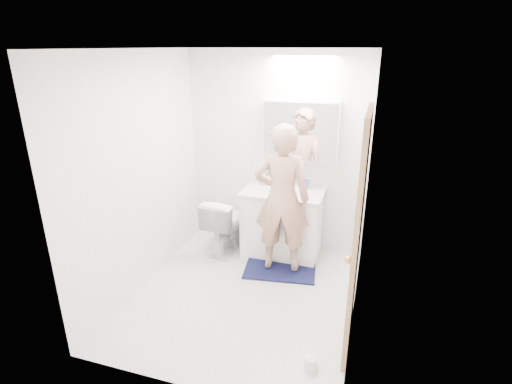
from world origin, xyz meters
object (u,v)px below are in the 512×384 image
at_px(vanity_cabinet, 282,224).
at_px(toilet_paper_roll, 311,362).
at_px(soap_bottle_b, 270,177).
at_px(toothbrush_cup, 304,184).
at_px(toilet, 226,223).
at_px(person, 282,199).
at_px(medicine_cabinet, 301,131).
at_px(soap_bottle_a, 263,177).

xyz_separation_m(vanity_cabinet, toilet_paper_roll, (0.67, -1.74, -0.34)).
distance_m(soap_bottle_b, toothbrush_cup, 0.43).
bearing_deg(toilet, vanity_cabinet, -166.16).
distance_m(person, toothbrush_cup, 0.56).
relative_size(vanity_cabinet, toothbrush_cup, 8.21).
relative_size(medicine_cabinet, toilet_paper_roll, 8.00).
relative_size(medicine_cabinet, person, 0.53).
distance_m(vanity_cabinet, soap_bottle_a, 0.62).
xyz_separation_m(soap_bottle_b, toilet_paper_roll, (0.88, -1.92, -0.86)).
bearing_deg(soap_bottle_b, toilet_paper_roll, -65.50).
distance_m(soap_bottle_a, toilet_paper_roll, 2.29).
height_order(person, soap_bottle_b, person).
bearing_deg(medicine_cabinet, toilet_paper_roll, -74.84).
bearing_deg(soap_bottle_a, medicine_cabinet, 8.02).
distance_m(toilet, soap_bottle_b, 0.79).
bearing_deg(toilet, soap_bottle_b, -144.01).
xyz_separation_m(medicine_cabinet, toothbrush_cup, (0.08, -0.05, -0.63)).
height_order(vanity_cabinet, person, person).
bearing_deg(toilet, toilet_paper_roll, 134.06).
distance_m(vanity_cabinet, medicine_cabinet, 1.14).
bearing_deg(soap_bottle_b, medicine_cabinet, 4.93).
height_order(vanity_cabinet, toothbrush_cup, toothbrush_cup).
bearing_deg(toilet, toothbrush_cup, -158.78).
bearing_deg(soap_bottle_a, vanity_cabinet, -27.72).
height_order(toilet, person, person).
bearing_deg(medicine_cabinet, toothbrush_cup, -32.25).
bearing_deg(toilet_paper_roll, medicine_cabinet, 105.16).
height_order(soap_bottle_b, toothbrush_cup, soap_bottle_b).
bearing_deg(toothbrush_cup, soap_bottle_a, -178.87).
xyz_separation_m(soap_bottle_a, toilet_paper_roll, (0.95, -1.89, -0.87)).
xyz_separation_m(vanity_cabinet, soap_bottle_b, (-0.21, 0.18, 0.52)).
distance_m(person, soap_bottle_a, 0.65).
xyz_separation_m(person, soap_bottle_a, (-0.37, 0.53, 0.05)).
relative_size(medicine_cabinet, toothbrush_cup, 8.03).
relative_size(toilet, person, 0.43).
relative_size(toilet, toothbrush_cup, 6.50).
bearing_deg(person, vanity_cabinet, -86.09).
distance_m(vanity_cabinet, person, 0.62).
bearing_deg(vanity_cabinet, toilet_paper_roll, -68.99).
distance_m(medicine_cabinet, toilet, 1.45).
relative_size(vanity_cabinet, soap_bottle_b, 4.82).
distance_m(soap_bottle_a, soap_bottle_b, 0.08).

